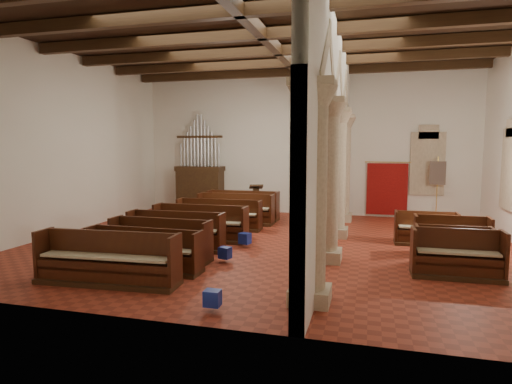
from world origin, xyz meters
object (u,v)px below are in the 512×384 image
object	(u,v)px
lectern	(256,203)
pipe_organ	(200,180)
nave_pew_0	(108,267)
aisle_pew_0	(457,261)
processional_banner	(436,201)

from	to	relation	value
lectern	pipe_organ	bearing A→B (deg)	142.24
pipe_organ	lectern	distance (m)	3.07
nave_pew_0	aisle_pew_0	distance (m)	7.59
lectern	nave_pew_0	distance (m)	9.13
pipe_organ	nave_pew_0	size ratio (longest dim) A/B	1.40
aisle_pew_0	processional_banner	bearing A→B (deg)	84.65
lectern	processional_banner	world-z (taller)	processional_banner
processional_banner	lectern	bearing A→B (deg)	-167.03
processional_banner	nave_pew_0	size ratio (longest dim) A/B	0.80
pipe_organ	aisle_pew_0	xyz separation A→B (m)	(9.23, -7.62, -1.01)
pipe_organ	processional_banner	size ratio (longest dim) A/B	1.76
lectern	processional_banner	distance (m)	7.02
processional_banner	aisle_pew_0	world-z (taller)	processional_banner
pipe_organ	nave_pew_0	xyz separation A→B (m)	(2.02, -10.01, -1.01)
nave_pew_0	pipe_organ	bearing A→B (deg)	98.05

